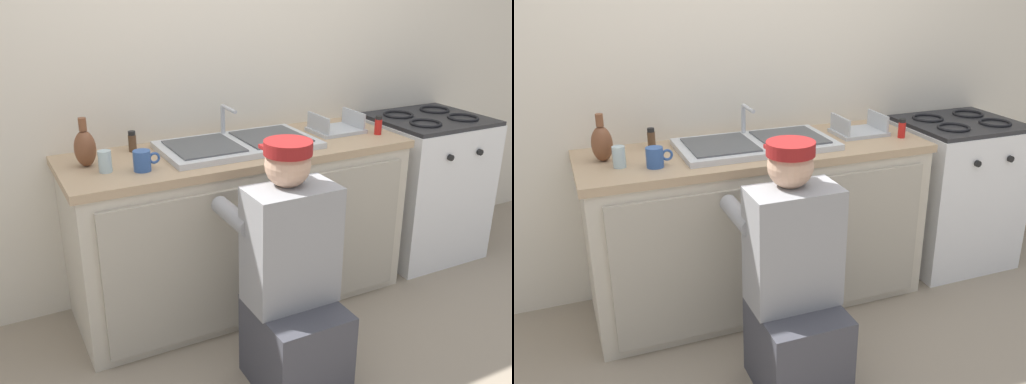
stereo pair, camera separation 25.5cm
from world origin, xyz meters
TOP-DOWN VIEW (x-y plane):
  - ground_plane at (0.00, 0.00)m, footprint 12.00×12.00m
  - back_wall at (0.00, 0.65)m, footprint 6.00×0.10m
  - counter_cabinet at (0.00, 0.29)m, footprint 1.77×0.62m
  - countertop at (0.00, 0.30)m, footprint 1.81×0.62m
  - sink_double_basin at (0.00, 0.30)m, footprint 0.80×0.44m
  - stove_range at (1.30, 0.30)m, footprint 0.66×0.62m
  - plumber_person at (-0.10, -0.43)m, footprint 0.42×0.61m
  - vase_decorative at (-0.76, 0.35)m, footprint 0.10×0.10m
  - water_glass at (-0.70, 0.23)m, footprint 0.06×0.06m
  - spice_bottle_red at (0.80, 0.18)m, footprint 0.04×0.04m
  - coffee_mug at (-0.54, 0.17)m, footprint 0.13×0.08m
  - dish_rack_tray at (0.62, 0.33)m, footprint 0.28×0.22m
  - spice_bottle_pepper at (-0.50, 0.48)m, footprint 0.04×0.04m

SIDE VIEW (x-z plane):
  - ground_plane at x=0.00m, z-range 0.00..0.00m
  - counter_cabinet at x=0.00m, z-range 0.00..0.84m
  - stove_range at x=1.30m, z-range 0.00..0.91m
  - plumber_person at x=-0.10m, z-range -0.09..1.01m
  - countertop at x=0.00m, z-range 0.84..0.88m
  - sink_double_basin at x=0.00m, z-range 0.81..1.00m
  - dish_rack_tray at x=0.62m, z-range 0.85..0.96m
  - coffee_mug at x=-0.54m, z-range 0.88..0.98m
  - water_glass at x=-0.70m, z-range 0.88..0.98m
  - spice_bottle_red at x=0.80m, z-range 0.88..0.99m
  - spice_bottle_pepper at x=-0.50m, z-range 0.88..0.99m
  - vase_decorative at x=-0.76m, z-range 0.86..1.09m
  - back_wall at x=0.00m, z-range 0.00..2.50m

